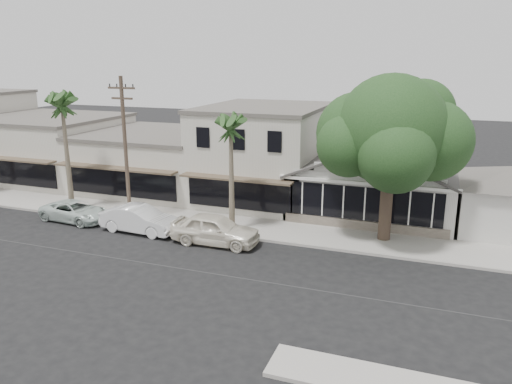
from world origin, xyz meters
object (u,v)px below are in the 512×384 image
at_px(utility_pole, 125,147).
at_px(car_0, 215,229).
at_px(shade_tree, 390,133).
at_px(car_2, 75,211).
at_px(car_1, 140,219).

distance_m(utility_pole, car_0, 7.78).
bearing_deg(shade_tree, car_2, -170.02).
relative_size(car_2, shade_tree, 0.49).
xyz_separation_m(car_0, shade_tree, (8.68, 3.89, 5.26)).
bearing_deg(utility_pole, car_2, -165.42).
bearing_deg(shade_tree, car_1, -164.98).
height_order(utility_pole, car_0, utility_pole).
relative_size(car_0, shade_tree, 0.54).
height_order(car_2, shade_tree, shade_tree).
bearing_deg(car_0, utility_pole, 76.39).
xyz_separation_m(car_0, car_1, (-5.00, 0.22, -0.06)).
distance_m(car_0, car_1, 5.01).
distance_m(car_1, car_2, 5.02).
xyz_separation_m(utility_pole, car_1, (1.54, -1.28, -4.00)).
height_order(car_1, shade_tree, shade_tree).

